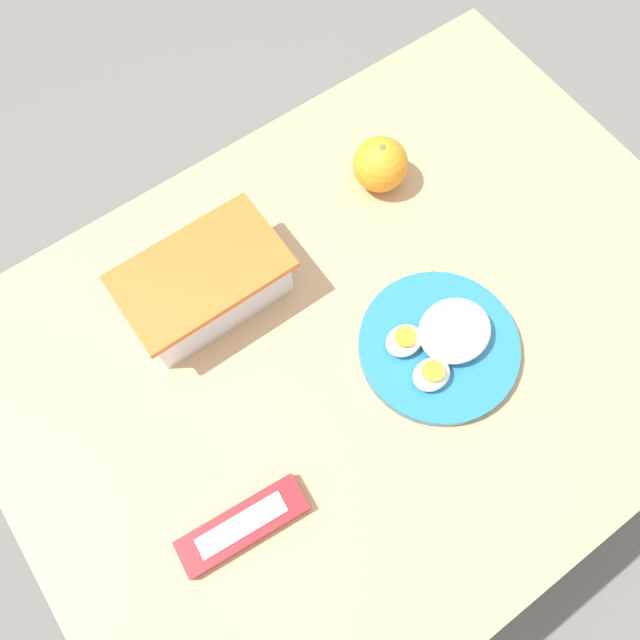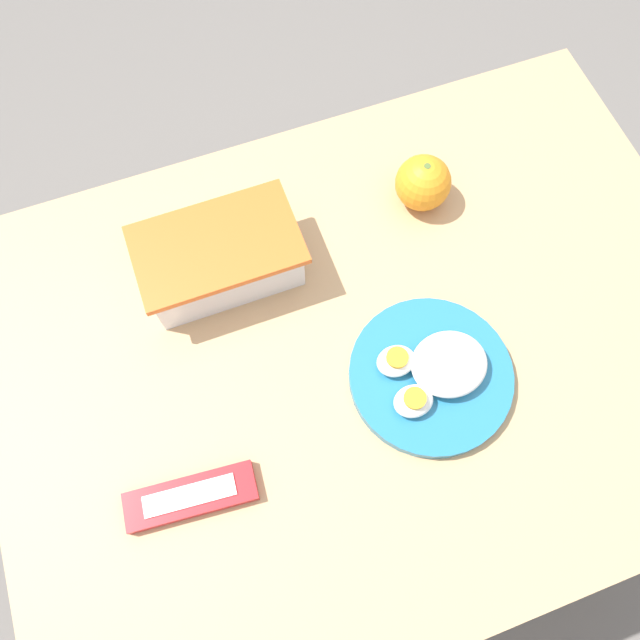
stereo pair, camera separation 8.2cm
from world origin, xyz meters
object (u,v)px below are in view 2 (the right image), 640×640
(food_container, at_px, (221,259))
(candy_bar, at_px, (191,497))
(orange_fruit, at_px, (423,183))
(rice_plate, at_px, (433,373))

(food_container, distance_m, candy_bar, 0.31)
(food_container, xyz_separation_m, orange_fruit, (0.31, 0.02, 0.00))
(food_container, distance_m, orange_fruit, 0.31)
(food_container, bearing_deg, orange_fruit, 3.23)
(orange_fruit, relative_size, candy_bar, 0.49)
(orange_fruit, distance_m, candy_bar, 0.53)
(orange_fruit, height_order, rice_plate, orange_fruit)
(food_container, relative_size, orange_fruit, 2.71)
(candy_bar, bearing_deg, orange_fruit, 34.68)
(rice_plate, bearing_deg, orange_fruit, 69.64)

